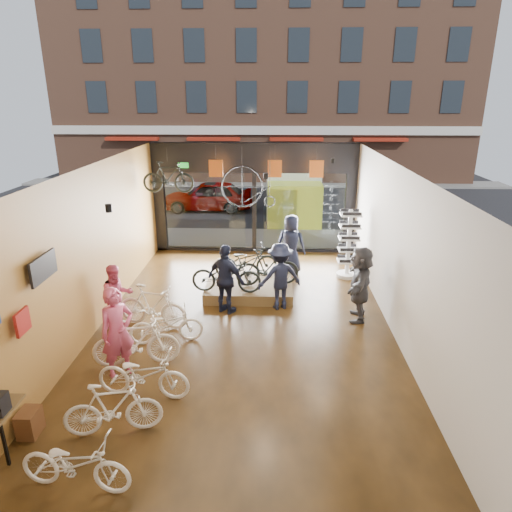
# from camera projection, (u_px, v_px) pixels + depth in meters

# --- Properties ---
(ground_plane) EXTENTS (7.00, 12.00, 0.04)m
(ground_plane) POSITION_uv_depth(u_px,v_px,m) (244.00, 332.00, 10.81)
(ground_plane) COLOR black
(ground_plane) RESTS_ON ground
(ceiling) EXTENTS (7.00, 12.00, 0.04)m
(ceiling) POSITION_uv_depth(u_px,v_px,m) (242.00, 169.00, 9.53)
(ceiling) COLOR black
(ceiling) RESTS_ON ground
(wall_left) EXTENTS (0.04, 12.00, 3.80)m
(wall_left) POSITION_uv_depth(u_px,v_px,m) (88.00, 254.00, 10.30)
(wall_left) COLOR #A8843C
(wall_left) RESTS_ON ground
(wall_right) EXTENTS (0.04, 12.00, 3.80)m
(wall_right) POSITION_uv_depth(u_px,v_px,m) (402.00, 258.00, 10.04)
(wall_right) COLOR beige
(wall_right) RESTS_ON ground
(wall_back) EXTENTS (7.00, 0.04, 3.80)m
(wall_back) POSITION_uv_depth(u_px,v_px,m) (203.00, 457.00, 4.49)
(wall_back) COLOR beige
(wall_back) RESTS_ON ground
(storefront) EXTENTS (7.00, 0.26, 3.80)m
(storefront) POSITION_uv_depth(u_px,v_px,m) (254.00, 198.00, 15.82)
(storefront) COLOR black
(storefront) RESTS_ON ground
(exit_sign) EXTENTS (0.35, 0.06, 0.18)m
(exit_sign) POSITION_uv_depth(u_px,v_px,m) (183.00, 165.00, 15.42)
(exit_sign) COLOR #198C26
(exit_sign) RESTS_ON storefront
(street_road) EXTENTS (30.00, 18.00, 0.02)m
(street_road) POSITION_uv_depth(u_px,v_px,m) (261.00, 198.00, 24.94)
(street_road) COLOR black
(street_road) RESTS_ON ground
(sidewalk_near) EXTENTS (30.00, 2.40, 0.12)m
(sidewalk_near) POSITION_uv_depth(u_px,v_px,m) (256.00, 239.00, 17.57)
(sidewalk_near) COLOR slate
(sidewalk_near) RESTS_ON ground
(sidewalk_far) EXTENTS (30.00, 2.00, 0.12)m
(sidewalk_far) POSITION_uv_depth(u_px,v_px,m) (263.00, 183.00, 28.69)
(sidewalk_far) COLOR slate
(sidewalk_far) RESTS_ON ground
(opposite_building) EXTENTS (26.00, 5.00, 14.00)m
(opposite_building) POSITION_uv_depth(u_px,v_px,m) (265.00, 67.00, 28.74)
(opposite_building) COLOR brown
(opposite_building) RESTS_ON ground
(street_car) EXTENTS (4.22, 1.70, 1.44)m
(street_car) POSITION_uv_depth(u_px,v_px,m) (208.00, 196.00, 21.96)
(street_car) COLOR gray
(street_car) RESTS_ON street_road
(box_truck) EXTENTS (2.32, 6.95, 2.74)m
(box_truck) POSITION_uv_depth(u_px,v_px,m) (293.00, 187.00, 20.66)
(box_truck) COLOR silver
(box_truck) RESTS_ON street_road
(floor_bike_0) EXTENTS (1.68, 0.75, 0.86)m
(floor_bike_0) POSITION_uv_depth(u_px,v_px,m) (75.00, 463.00, 6.35)
(floor_bike_0) COLOR silver
(floor_bike_0) RESTS_ON ground_plane
(floor_bike_1) EXTENTS (1.64, 0.78, 0.95)m
(floor_bike_1) POSITION_uv_depth(u_px,v_px,m) (113.00, 408.00, 7.39)
(floor_bike_1) COLOR silver
(floor_bike_1) RESTS_ON ground_plane
(floor_bike_2) EXTENTS (1.79, 0.77, 0.91)m
(floor_bike_2) POSITION_uv_depth(u_px,v_px,m) (143.00, 374.00, 8.33)
(floor_bike_2) COLOR silver
(floor_bike_2) RESTS_ON ground_plane
(floor_bike_3) EXTENTS (1.82, 0.83, 1.06)m
(floor_bike_3) POSITION_uv_depth(u_px,v_px,m) (136.00, 342.00, 9.27)
(floor_bike_3) COLOR silver
(floor_bike_3) RESTS_ON ground_plane
(floor_bike_4) EXTENTS (1.71, 0.91, 0.86)m
(floor_bike_4) POSITION_uv_depth(u_px,v_px,m) (166.00, 325.00, 10.19)
(floor_bike_4) COLOR silver
(floor_bike_4) RESTS_ON ground_plane
(floor_bike_5) EXTENTS (1.83, 0.91, 1.06)m
(floor_bike_5) POSITION_uv_depth(u_px,v_px,m) (153.00, 306.00, 10.87)
(floor_bike_5) COLOR silver
(floor_bike_5) RESTS_ON ground_plane
(display_platform) EXTENTS (2.40, 1.80, 0.30)m
(display_platform) POSITION_uv_depth(u_px,v_px,m) (249.00, 288.00, 12.85)
(display_platform) COLOR brown
(display_platform) RESTS_ON ground_plane
(display_bike_left) EXTENTS (1.89, 0.74, 0.97)m
(display_bike_left) POSITION_uv_depth(u_px,v_px,m) (226.00, 275.00, 12.08)
(display_bike_left) COLOR black
(display_bike_left) RESTS_ON display_platform
(display_bike_mid) EXTENTS (1.82, 0.79, 1.06)m
(display_bike_mid) POSITION_uv_depth(u_px,v_px,m) (267.00, 267.00, 12.50)
(display_bike_mid) COLOR black
(display_bike_mid) RESTS_ON display_platform
(display_bike_right) EXTENTS (1.89, 0.97, 0.94)m
(display_bike_right) POSITION_uv_depth(u_px,v_px,m) (246.00, 261.00, 13.15)
(display_bike_right) COLOR black
(display_bike_right) RESTS_ON display_platform
(customer_0) EXTENTS (0.80, 0.78, 1.86)m
(customer_0) POSITION_uv_depth(u_px,v_px,m) (117.00, 332.00, 8.85)
(customer_0) COLOR #CC4C72
(customer_0) RESTS_ON ground_plane
(customer_1) EXTENTS (0.97, 0.93, 1.58)m
(customer_1) POSITION_uv_depth(u_px,v_px,m) (117.00, 297.00, 10.77)
(customer_1) COLOR #CC4C72
(customer_1) RESTS_ON ground_plane
(customer_2) EXTENTS (1.14, 0.92, 1.82)m
(customer_2) POSITION_uv_depth(u_px,v_px,m) (226.00, 279.00, 11.45)
(customer_2) COLOR #161C33
(customer_2) RESTS_ON ground_plane
(customer_3) EXTENTS (1.29, 0.98, 1.77)m
(customer_3) POSITION_uv_depth(u_px,v_px,m) (280.00, 276.00, 11.71)
(customer_3) COLOR #161C33
(customer_3) RESTS_ON ground_plane
(customer_4) EXTENTS (1.03, 0.80, 1.86)m
(customer_4) POSITION_uv_depth(u_px,v_px,m) (291.00, 244.00, 14.10)
(customer_4) COLOR #161C33
(customer_4) RESTS_ON ground_plane
(customer_5) EXTENTS (0.87, 1.82, 1.89)m
(customer_5) POSITION_uv_depth(u_px,v_px,m) (360.00, 284.00, 11.11)
(customer_5) COLOR #3F3F44
(customer_5) RESTS_ON ground_plane
(sunglasses_rack) EXTENTS (0.65, 0.55, 2.11)m
(sunglasses_rack) POSITION_uv_depth(u_px,v_px,m) (349.00, 244.00, 13.73)
(sunglasses_rack) COLOR white
(sunglasses_rack) RESTS_ON ground_plane
(wall_merch) EXTENTS (0.40, 2.40, 2.60)m
(wall_merch) POSITION_uv_depth(u_px,v_px,m) (15.00, 362.00, 7.19)
(wall_merch) COLOR navy
(wall_merch) RESTS_ON wall_left
(penny_farthing) EXTENTS (1.66, 0.06, 1.32)m
(penny_farthing) POSITION_uv_depth(u_px,v_px,m) (251.00, 188.00, 14.43)
(penny_farthing) COLOR black
(penny_farthing) RESTS_ON ceiling
(hung_bike) EXTENTS (1.59, 0.46, 0.95)m
(hung_bike) POSITION_uv_depth(u_px,v_px,m) (168.00, 177.00, 13.88)
(hung_bike) COLOR black
(hung_bike) RESTS_ON ceiling
(jersey_left) EXTENTS (0.45, 0.03, 0.55)m
(jersey_left) POSITION_uv_depth(u_px,v_px,m) (216.00, 168.00, 14.73)
(jersey_left) COLOR #CC5919
(jersey_left) RESTS_ON ceiling
(jersey_mid) EXTENTS (0.45, 0.03, 0.55)m
(jersey_mid) POSITION_uv_depth(u_px,v_px,m) (275.00, 169.00, 14.66)
(jersey_mid) COLOR #CC5919
(jersey_mid) RESTS_ON ceiling
(jersey_right) EXTENTS (0.45, 0.03, 0.55)m
(jersey_right) POSITION_uv_depth(u_px,v_px,m) (316.00, 169.00, 14.61)
(jersey_right) COLOR #CC5919
(jersey_right) RESTS_ON ceiling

